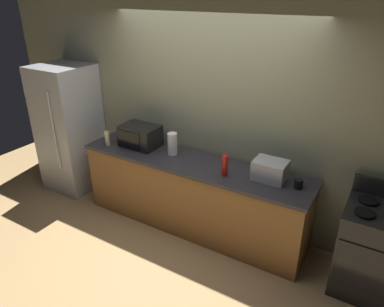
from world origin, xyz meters
name	(u,v)px	position (x,y,z in m)	size (l,w,h in m)	color
ground_plane	(175,242)	(0.00, 0.00, 0.00)	(8.00, 8.00, 0.00)	tan
back_wall	(210,115)	(0.00, 0.81, 1.35)	(6.40, 0.10, 2.70)	gray
counter_run	(192,194)	(0.00, 0.40, 0.45)	(2.84, 0.64, 0.90)	brown
refrigerator	(70,129)	(-2.05, 0.40, 0.90)	(0.72, 0.73, 1.80)	#B7BABF
stove_range	(372,250)	(2.00, 0.40, 0.46)	(0.60, 0.61, 1.08)	black
microwave	(140,136)	(-0.79, 0.45, 1.04)	(0.48, 0.35, 0.27)	black
toaster_oven	(270,170)	(0.92, 0.46, 1.01)	(0.34, 0.26, 0.21)	#B7BABF
paper_towel_roll	(172,144)	(-0.30, 0.45, 1.04)	(0.12, 0.12, 0.27)	white
bottle_hot_sauce	(225,165)	(0.47, 0.29, 1.02)	(0.06, 0.06, 0.24)	red
bottle_hand_soap	(107,138)	(-1.17, 0.24, 0.99)	(0.06, 0.06, 0.19)	beige
mug_black	(298,184)	(1.23, 0.43, 0.95)	(0.09, 0.09, 0.10)	black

